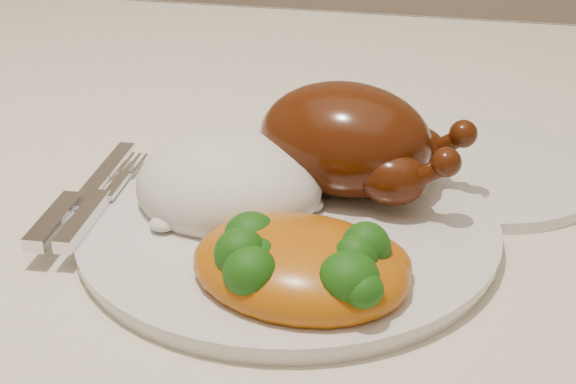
% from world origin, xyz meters
% --- Properties ---
extents(dining_table, '(1.60, 0.90, 0.76)m').
position_xyz_m(dining_table, '(0.00, 0.00, 0.67)').
color(dining_table, brown).
rests_on(dining_table, floor).
extents(tablecloth, '(1.73, 1.03, 0.18)m').
position_xyz_m(tablecloth, '(0.00, 0.00, 0.74)').
color(tablecloth, silver).
rests_on(tablecloth, dining_table).
extents(dinner_plate, '(0.29, 0.29, 0.01)m').
position_xyz_m(dinner_plate, '(0.09, -0.08, 0.77)').
color(dinner_plate, silver).
rests_on(dinner_plate, tablecloth).
extents(side_plate, '(0.25, 0.25, 0.01)m').
position_xyz_m(side_plate, '(0.21, 0.05, 0.77)').
color(side_plate, silver).
rests_on(side_plate, tablecloth).
extents(roast_chicken, '(0.16, 0.12, 0.08)m').
position_xyz_m(roast_chicken, '(0.12, -0.02, 0.82)').
color(roast_chicken, '#4F1E08').
rests_on(roast_chicken, dinner_plate).
extents(rice_mound, '(0.14, 0.12, 0.07)m').
position_xyz_m(rice_mound, '(0.05, -0.06, 0.79)').
color(rice_mound, white).
rests_on(rice_mound, dinner_plate).
extents(mac_and_cheese, '(0.15, 0.12, 0.05)m').
position_xyz_m(mac_and_cheese, '(0.12, -0.15, 0.79)').
color(mac_and_cheese, '#BB5C0C').
rests_on(mac_and_cheese, dinner_plate).
extents(cutlery, '(0.04, 0.17, 0.01)m').
position_xyz_m(cutlery, '(-0.05, -0.10, 0.79)').
color(cutlery, silver).
rests_on(cutlery, dinner_plate).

